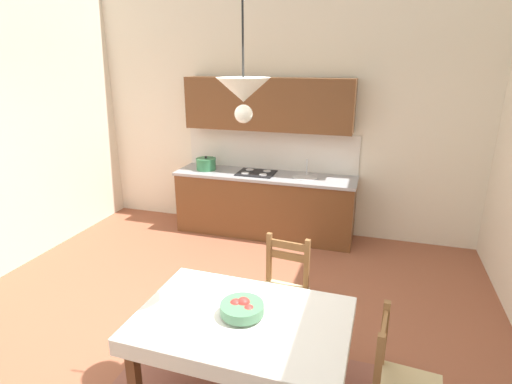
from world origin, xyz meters
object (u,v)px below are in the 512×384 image
object	(u,v)px
kitchen_cabinetry	(265,176)
dining_chair_kitchen_side	(282,292)
dining_table	(243,332)
fruit_bowl	(242,308)
pendant_lamp	(243,92)

from	to	relation	value
kitchen_cabinetry	dining_chair_kitchen_side	size ratio (longest dim) A/B	2.74
kitchen_cabinetry	dining_table	distance (m)	3.15
dining_chair_kitchen_side	fruit_bowl	xyz separation A→B (m)	(-0.08, -0.85, 0.37)
dining_table	fruit_bowl	xyz separation A→B (m)	(-0.00, 0.01, 0.18)
fruit_bowl	dining_table	bearing A→B (deg)	-63.21
pendant_lamp	dining_table	bearing A→B (deg)	-87.02
kitchen_cabinetry	pendant_lamp	distance (m)	3.37
kitchen_cabinetry	dining_table	bearing A→B (deg)	-76.90
dining_table	dining_chair_kitchen_side	size ratio (longest dim) A/B	1.58
dining_table	dining_chair_kitchen_side	bearing A→B (deg)	85.01
pendant_lamp	kitchen_cabinetry	bearing A→B (deg)	103.35
dining_chair_kitchen_side	fruit_bowl	distance (m)	0.93
dining_table	fruit_bowl	world-z (taller)	fruit_bowl
fruit_bowl	pendant_lamp	world-z (taller)	pendant_lamp
dining_chair_kitchen_side	dining_table	bearing A→B (deg)	-94.99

